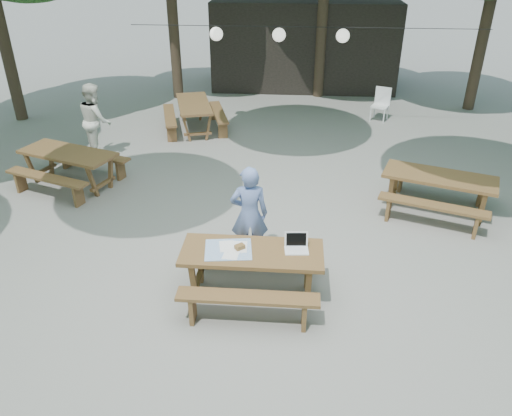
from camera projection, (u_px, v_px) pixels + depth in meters
The scene contains 12 objects.
ground at pixel (273, 244), 8.50m from camera, with size 80.00×80.00×0.00m, color slate.
pavilion at pixel (304, 42), 16.96m from camera, with size 6.00×3.00×2.80m, color black.
main_picnic_table at pixel (252, 272), 7.15m from camera, with size 2.00×1.58×0.75m.
picnic_table_nw at pixel (70, 168), 10.32m from camera, with size 2.32×2.12×0.75m.
picnic_table_ne at pixel (437, 193), 9.32m from camera, with size 2.32×2.12×0.75m.
picnic_table_far_w at pixel (195, 116), 13.26m from camera, with size 2.04×2.26×0.75m.
woman at pixel (249, 215), 7.75m from camera, with size 0.59×0.39×1.62m, color #657CB8.
second_person at pixel (96, 120), 11.54m from camera, with size 0.83×0.65×1.71m, color white.
plastic_chair at pixel (380, 111), 14.05m from camera, with size 0.58×0.58×0.90m.
laptop at pixel (296, 245), 6.98m from camera, with size 0.35×0.29×0.24m.
tabletop_clutter at pixel (231, 249), 6.99m from camera, with size 0.72×0.63×0.08m.
paper_lanterns at pixel (280, 35), 12.59m from camera, with size 9.00×0.34×0.38m.
Camera 1 is at (0.28, -7.15, 4.64)m, focal length 35.00 mm.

